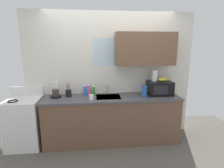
% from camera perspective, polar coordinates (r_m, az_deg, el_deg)
% --- Properties ---
extents(kitchen_wall_assembly, '(3.34, 0.42, 2.50)m').
position_cam_1_polar(kitchen_wall_assembly, '(3.67, 1.61, 4.38)').
color(kitchen_wall_assembly, silver).
rests_on(kitchen_wall_assembly, ground).
extents(counter_unit, '(2.57, 0.63, 0.90)m').
position_cam_1_polar(counter_unit, '(3.60, -0.02, -10.83)').
color(counter_unit, brown).
rests_on(counter_unit, ground).
extents(sink_faucet, '(0.03, 0.03, 0.19)m').
position_cam_1_polar(sink_faucet, '(3.65, -1.48, -1.61)').
color(sink_faucet, '#B2B5BA').
rests_on(sink_faucet, counter_unit).
extents(stove_range, '(0.60, 0.60, 1.08)m').
position_cam_1_polar(stove_range, '(3.80, -25.73, -10.81)').
color(stove_range, white).
rests_on(stove_range, ground).
extents(microwave, '(0.46, 0.35, 0.27)m').
position_cam_1_polar(microwave, '(3.69, 14.77, -1.24)').
color(microwave, black).
rests_on(microwave, counter_unit).
extents(banana_bunch, '(0.20, 0.11, 0.07)m').
position_cam_1_polar(banana_bunch, '(3.67, 15.64, 1.37)').
color(banana_bunch, gold).
rests_on(banana_bunch, microwave).
extents(paper_towel_roll, '(0.11, 0.11, 0.22)m').
position_cam_1_polar(paper_towel_roll, '(3.65, 13.23, 2.64)').
color(paper_towel_roll, white).
rests_on(paper_towel_roll, microwave).
extents(coffee_maker, '(0.19, 0.21, 0.28)m').
position_cam_1_polar(coffee_maker, '(3.58, -17.20, -2.30)').
color(coffee_maker, black).
rests_on(coffee_maker, counter_unit).
extents(dish_soap_bottle_green, '(0.06, 0.06, 0.20)m').
position_cam_1_polar(dish_soap_bottle_green, '(3.58, -5.87, -1.97)').
color(dish_soap_bottle_green, green).
rests_on(dish_soap_bottle_green, counter_unit).
extents(dish_soap_bottle_pink, '(0.06, 0.06, 0.22)m').
position_cam_1_polar(dish_soap_bottle_pink, '(3.61, -7.22, -1.71)').
color(dish_soap_bottle_pink, '#E55999').
rests_on(dish_soap_bottle_pink, counter_unit).
extents(dish_soap_bottle_blue, '(0.06, 0.06, 0.21)m').
position_cam_1_polar(dish_soap_bottle_blue, '(3.61, -8.45, -1.86)').
color(dish_soap_bottle_blue, blue).
rests_on(dish_soap_bottle_blue, counter_unit).
extents(cereal_canister, '(0.10, 0.10, 0.20)m').
position_cam_1_polar(cereal_canister, '(3.50, 10.11, -2.32)').
color(cereal_canister, '#2659A5').
rests_on(cereal_canister, counter_unit).
extents(mug_white, '(0.08, 0.08, 0.09)m').
position_cam_1_polar(mug_white, '(3.28, -6.50, -4.13)').
color(mug_white, white).
rests_on(mug_white, counter_unit).
extents(utensil_crock, '(0.11, 0.11, 0.27)m').
position_cam_1_polar(utensil_crock, '(3.56, -13.49, -2.74)').
color(utensil_crock, black).
rests_on(utensil_crock, counter_unit).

